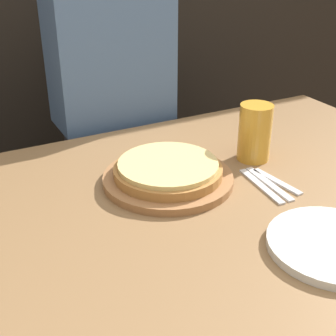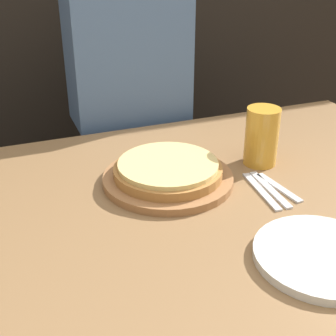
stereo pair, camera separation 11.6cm
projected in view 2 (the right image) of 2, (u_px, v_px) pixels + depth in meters
The scene contains 8 objects.
dining_table at pixel (199, 320), 1.28m from camera, with size 1.48×0.98×0.77m.
pizza_on_board at pixel (168, 173), 1.17m from camera, with size 0.33×0.33×0.06m.
beer_glass at pixel (262, 134), 1.24m from camera, with size 0.09×0.09×0.16m.
dinner_plate at pixel (322, 256), 0.90m from camera, with size 0.26×0.26×0.02m.
fork at pixel (261, 191), 1.14m from camera, with size 0.04×0.19×0.00m.
dinner_knife at pixel (270, 189), 1.14m from camera, with size 0.03×0.19×0.00m.
spoon at pixel (279, 187), 1.15m from camera, with size 0.04×0.16×0.00m.
diner_person at pixel (131, 140), 1.68m from camera, with size 0.39×0.20×1.35m.
Camera 2 is at (-0.42, -0.85, 1.34)m, focal length 50.00 mm.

